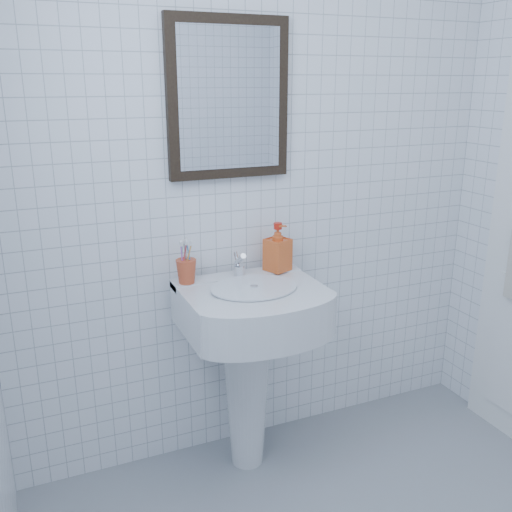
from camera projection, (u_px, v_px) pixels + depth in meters
name	position (u px, v px, depth m)	size (l,w,h in m)	color
wall_back	(261.00, 172.00, 2.39)	(2.20, 0.02, 2.50)	white
washbasin	(249.00, 346.00, 2.35)	(0.55, 0.40, 0.85)	silver
faucet	(239.00, 266.00, 2.34)	(0.04, 0.10, 0.11)	silver
toothbrush_cup	(186.00, 271.00, 2.26)	(0.08, 0.08, 0.10)	#C44827
soap_dispenser	(278.00, 247.00, 2.40)	(0.09, 0.09, 0.20)	#BA4A12
wall_mirror	(229.00, 99.00, 2.23)	(0.50, 0.04, 0.62)	black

